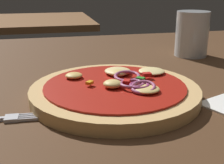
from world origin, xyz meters
TOP-DOWN VIEW (x-y plane):
  - dining_table at (0.00, 0.00)m, footprint 1.42×1.08m
  - pizza at (0.01, -0.03)m, footprint 0.27×0.27m
  - beer_glass at (0.26, 0.21)m, footprint 0.08×0.08m
  - background_table at (-0.24, 1.07)m, footprint 0.75×0.54m

SIDE VIEW (x-z plane):
  - dining_table at x=0.00m, z-range 0.00..0.03m
  - background_table at x=-0.24m, z-range 0.00..0.03m
  - pizza at x=0.01m, z-range 0.02..0.06m
  - beer_glass at x=0.26m, z-range 0.03..0.13m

